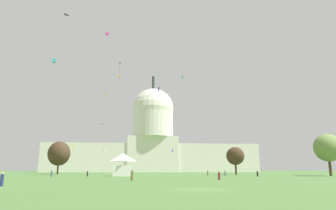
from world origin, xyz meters
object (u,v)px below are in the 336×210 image
Objects in this scene: person_denim_lawn_far_left at (52,174)px; person_denim_mid_center at (225,173)px; person_olive_near_tree_east at (132,176)px; kite_turquoise_mid at (54,61)px; person_maroon_front_left at (219,176)px; event_tent at (123,164)px; capitol_building at (153,141)px; kite_gold_high at (105,95)px; person_olive_edge_west at (208,173)px; tree_west_near at (59,154)px; kite_green_high at (182,77)px; kite_white_low at (104,150)px; kite_magenta_high at (107,34)px; kite_black_mid at (65,17)px; kite_yellow_low at (73,146)px; kite_blue_low at (173,151)px; person_black_edge_east at (257,174)px; kite_violet_mid at (159,90)px; kite_pink_mid at (159,129)px; kite_red_mid at (101,124)px; tree_east_mid at (235,156)px; kite_orange_high at (120,77)px; kite_lime_low at (65,153)px; kite_cyan_low at (119,141)px; tree_east_far at (328,148)px; person_navy_back_center at (2,180)px; person_black_back_left at (87,174)px.

person_denim_lawn_far_left is 1.09× the size of person_denim_mid_center.
kite_turquoise_mid reaches higher than person_olive_near_tree_east.
event_tent is at bearing -90.74° from person_maroon_front_left.
kite_gold_high is (-27.04, -53.12, 18.36)m from capitol_building.
kite_turquoise_mid reaches higher than person_olive_edge_west.
kite_green_high reaches higher than tree_west_near.
person_maroon_front_left is at bearing -55.35° from kite_white_low.
kite_magenta_high is 56.95m from kite_black_mid.
kite_green_high is 64.91m from kite_yellow_low.
kite_magenta_high is at bearing 148.56° from person_olive_near_tree_east.
capitol_building is 91.57m from kite_blue_low.
kite_violet_mid reaches higher than person_black_edge_east.
person_maroon_front_left is 0.33× the size of kite_gold_high.
person_olive_near_tree_east is 0.61× the size of kite_pink_mid.
kite_violet_mid is at bearing -26.54° from kite_red_mid.
person_denim_mid_center is 0.35× the size of kite_magenta_high.
kite_green_high reaches higher than tree_east_mid.
kite_black_mid is (-20.56, -37.07, 3.88)m from kite_violet_mid.
kite_orange_high is (13.37, 43.74, 41.67)m from kite_yellow_low.
capitol_building is at bearing -61.23° from kite_gold_high.
kite_lime_low is at bearing 0.14° from person_denim_mid_center.
kite_orange_high reaches higher than kite_green_high.
tree_east_mid is 2.75× the size of kite_cyan_low.
tree_east_far is 78.79m from kite_turquoise_mid.
kite_violet_mid is at bearing -166.54° from kite_blue_low.
kite_turquoise_mid is (-1.80, -104.56, 16.20)m from kite_white_low.
tree_east_mid is 26.74m from person_black_edge_east.
person_denim_mid_center is 1.03× the size of kite_red_mid.
kite_green_high is (12.00, -60.62, 26.45)m from capitol_building.
person_navy_back_center is at bearing -98.18° from capitol_building.
person_denim_mid_center is at bearing -139.71° from person_maroon_front_left.
person_maroon_front_left is (-16.74, -24.10, -0.01)m from person_black_edge_east.
person_black_back_left is 1.00× the size of person_black_edge_east.
kite_blue_low is (41.57, -9.75, 0.59)m from kite_lime_low.
kite_violet_mid is (27.59, 12.05, 25.85)m from person_denim_lawn_far_left.
tree_east_mid is (65.13, -19.42, -1.55)m from tree_west_near.
kite_pink_mid is at bearing -127.47° from kite_turquoise_mid.
kite_gold_high is at bearing -27.60° from person_denim_lawn_far_left.
kite_red_mid is (-3.26, 105.77, 22.09)m from person_navy_back_center.
kite_turquoise_mid is at bearing 101.32° from kite_green_high.
kite_orange_high is (10.28, 79.49, 51.31)m from person_denim_lawn_far_left.
kite_yellow_low is at bearing -66.40° from kite_red_mid.
kite_magenta_high is at bearing -43.76° from kite_red_mid.
person_black_back_left is at bearing -141.92° from kite_black_mid.
person_olive_near_tree_east is 0.59× the size of kite_orange_high.
person_denim_mid_center is 0.52× the size of kite_lime_low.
person_navy_back_center is 87.96m from kite_magenta_high.
person_denim_lawn_far_left is 1.09× the size of person_black_back_left.
kite_cyan_low is at bearing 121.27° from person_black_edge_east.
kite_orange_high reaches higher than kite_yellow_low.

